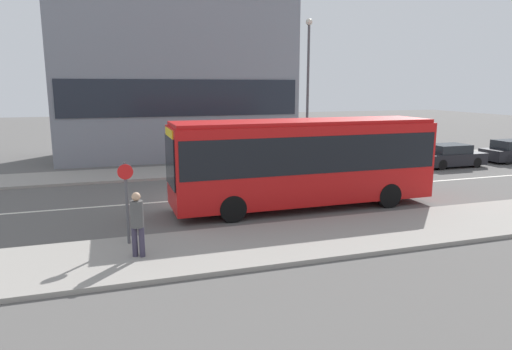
# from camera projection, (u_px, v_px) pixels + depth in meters

# --- Properties ---
(ground_plane) EXTENTS (120.00, 120.00, 0.00)m
(ground_plane) POSITION_uv_depth(u_px,v_px,m) (202.00, 199.00, 19.20)
(ground_plane) COLOR #595654
(sidewalk_near) EXTENTS (44.00, 3.50, 0.13)m
(sidewalk_near) POSITION_uv_depth(u_px,v_px,m) (244.00, 246.00, 13.36)
(sidewalk_near) COLOR gray
(sidewalk_near) RESTS_ON ground_plane
(sidewalk_far) EXTENTS (44.00, 3.50, 0.13)m
(sidewalk_far) POSITION_uv_depth(u_px,v_px,m) (179.00, 172.00, 25.02)
(sidewalk_far) COLOR gray
(sidewalk_far) RESTS_ON ground_plane
(lane_centerline) EXTENTS (41.80, 0.16, 0.01)m
(lane_centerline) POSITION_uv_depth(u_px,v_px,m) (202.00, 199.00, 19.20)
(lane_centerline) COLOR silver
(lane_centerline) RESTS_ON ground_plane
(apartment_block_left_tower) EXTENTS (15.13, 6.92, 14.48)m
(apartment_block_left_tower) POSITION_uv_depth(u_px,v_px,m) (174.00, 47.00, 30.16)
(apartment_block_left_tower) COLOR gray
(apartment_block_left_tower) RESTS_ON ground_plane
(city_bus) EXTENTS (10.23, 2.55, 3.40)m
(city_bus) POSITION_uv_depth(u_px,v_px,m) (303.00, 158.00, 17.59)
(city_bus) COLOR red
(city_bus) RESTS_ON ground_plane
(parked_car_0) EXTENTS (3.96, 1.82, 1.36)m
(parked_car_0) POSITION_uv_depth(u_px,v_px,m) (382.00, 159.00, 25.68)
(parked_car_0) COLOR black
(parked_car_0) RESTS_ON ground_plane
(parked_car_1) EXTENTS (3.94, 1.77, 1.32)m
(parked_car_1) POSITION_uv_depth(u_px,v_px,m) (450.00, 156.00, 26.88)
(parked_car_1) COLOR black
(parked_car_1) RESTS_ON ground_plane
(pedestrian_near_stop) EXTENTS (0.34, 0.34, 1.78)m
(pedestrian_near_stop) POSITION_uv_depth(u_px,v_px,m) (137.00, 220.00, 12.17)
(pedestrian_near_stop) COLOR #383347
(pedestrian_near_stop) RESTS_ON sidewalk_near
(bus_stop_sign) EXTENTS (0.44, 0.12, 2.41)m
(bus_stop_sign) POSITION_uv_depth(u_px,v_px,m) (127.00, 196.00, 13.11)
(bus_stop_sign) COLOR #4C4C51
(bus_stop_sign) RESTS_ON sidewalk_near
(street_lamp) EXTENTS (0.36, 0.36, 8.11)m
(street_lamp) POSITION_uv_depth(u_px,v_px,m) (308.00, 81.00, 24.97)
(street_lamp) COLOR #4C4C51
(street_lamp) RESTS_ON sidewalk_far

